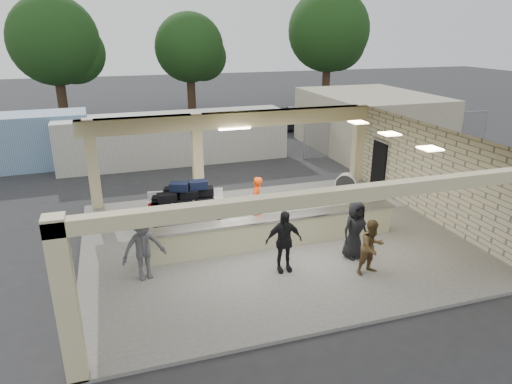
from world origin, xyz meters
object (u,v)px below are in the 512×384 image
object	(u,v)px
drum_fan	(346,185)
passenger_d	(355,230)
luggage_cart	(184,202)
container_white	(175,138)
passenger_c	(143,247)
baggage_handler	(256,201)
car_white_b	(376,125)
car_white_a	(343,124)
car_dark	(299,119)
passenger_b	(284,241)
baggage_counter	(277,231)
passenger_a	(372,247)

from	to	relation	value
drum_fan	passenger_d	size ratio (longest dim) A/B	0.57
luggage_cart	container_white	bearing A→B (deg)	91.40
passenger_c	baggage_handler	bearing A→B (deg)	18.12
drum_fan	container_white	world-z (taller)	container_white
passenger_d	car_white_b	distance (m)	17.62
luggage_cart	car_white_a	world-z (taller)	luggage_cart
drum_fan	baggage_handler	xyz separation A→B (m)	(-4.34, -1.49, 0.33)
passenger_c	car_dark	xyz separation A→B (m)	(11.82, 17.32, -0.28)
drum_fan	car_white_b	xyz separation A→B (m)	(7.48, 9.91, 0.08)
passenger_b	passenger_d	size ratio (longest dim) A/B	1.02
passenger_b	passenger_d	bearing A→B (deg)	5.54
drum_fan	baggage_handler	bearing A→B (deg)	-116.78
drum_fan	container_white	size ratio (longest dim) A/B	0.09
baggage_counter	passenger_c	bearing A→B (deg)	-168.36
passenger_b	car_white_a	bearing A→B (deg)	59.46
drum_fan	passenger_c	bearing A→B (deg)	-109.47
passenger_c	car_dark	bearing A→B (deg)	40.64
car_white_a	container_white	distance (m)	11.68
luggage_cart	passenger_b	bearing A→B (deg)	-54.44
luggage_cart	car_dark	distance (m)	17.31
drum_fan	baggage_counter	bearing A→B (deg)	-97.90
baggage_handler	passenger_b	world-z (taller)	passenger_b
car_white_a	drum_fan	bearing A→B (deg)	169.84
drum_fan	passenger_a	distance (m)	6.22
passenger_c	container_white	xyz separation A→B (m)	(2.58, 11.98, 0.21)
baggage_counter	drum_fan	xyz separation A→B (m)	(4.24, 3.29, 0.05)
passenger_a	passenger_b	bearing A→B (deg)	149.09
baggage_counter	passenger_a	distance (m)	3.14
container_white	car_dark	bearing A→B (deg)	29.01
car_white_b	passenger_d	bearing A→B (deg)	131.82
baggage_handler	car_white_b	distance (m)	16.43
luggage_cart	car_white_a	distance (m)	16.83
passenger_d	car_white_b	size ratio (longest dim) A/B	0.39
passenger_c	car_white_b	bearing A→B (deg)	26.46
passenger_a	passenger_b	xyz separation A→B (m)	(-2.29, 0.89, 0.11)
passenger_c	car_white_a	world-z (taller)	passenger_c
luggage_cart	car_white_b	bearing A→B (deg)	44.55
baggage_handler	passenger_a	xyz separation A→B (m)	(2.02, -4.27, -0.07)
drum_fan	baggage_handler	distance (m)	4.61
luggage_cart	drum_fan	xyz separation A→B (m)	(6.77, 0.83, -0.31)
baggage_counter	luggage_cart	distance (m)	3.55
container_white	passenger_b	bearing A→B (deg)	-85.55
baggage_counter	car_dark	xyz separation A→B (m)	(7.65, 16.46, 0.19)
passenger_c	drum_fan	bearing A→B (deg)	11.22
container_white	passenger_a	bearing A→B (deg)	-76.54
baggage_handler	passenger_c	world-z (taller)	passenger_c
container_white	baggage_handler	bearing A→B (deg)	-81.94
luggage_cart	passenger_a	world-z (taller)	passenger_a
passenger_c	passenger_a	bearing A→B (deg)	-29.85
baggage_counter	passenger_c	distance (m)	4.29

